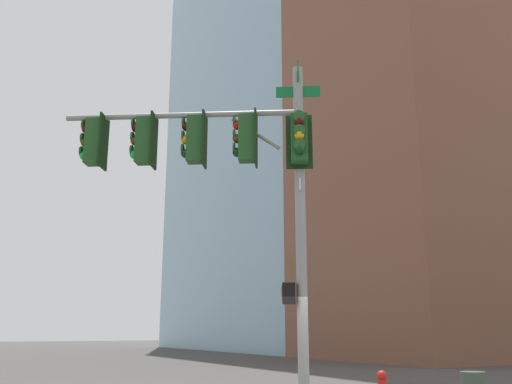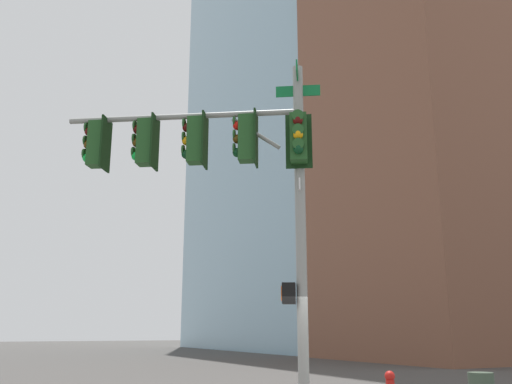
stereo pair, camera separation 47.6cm
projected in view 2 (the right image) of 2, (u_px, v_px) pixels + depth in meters
signal_pole_assembly at (224, 166)px, 11.45m from camera, size 4.66×3.33×7.36m
building_brick_nearside at (483, 20)px, 46.18m from camera, size 27.73×14.33×54.25m
building_brick_midblock at (462, 167)px, 62.33m from camera, size 19.11×19.06×39.77m
building_glass_tower at (325, 98)px, 64.61m from camera, size 23.89×28.67×56.77m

